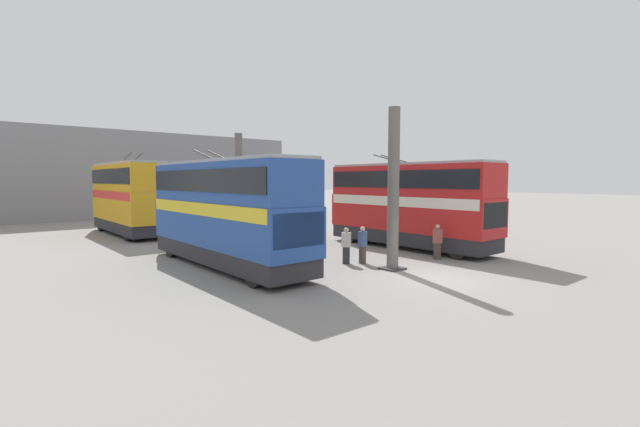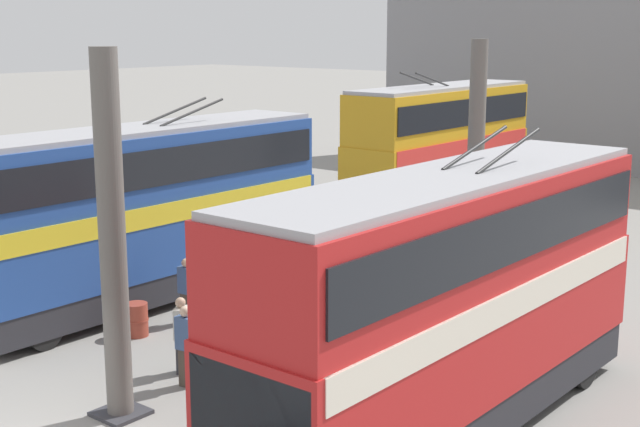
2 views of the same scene
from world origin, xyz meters
The scene contains 12 objects.
ground_plane centered at (0.00, 0.00, 0.00)m, with size 240.00×240.00×0.00m, color gray.
depot_back_wall centered at (37.12, 0.00, 4.55)m, with size 0.50×36.00×9.09m.
support_column_near centered at (2.50, 0.00, 3.44)m, with size 0.92×0.92×7.13m.
support_column_far centered at (16.13, 0.00, 3.44)m, with size 0.92×0.92×7.13m.
bus_left_far centered at (5.87, -5.37, 2.81)m, with size 10.65×2.54×5.56m.
bus_right_near centered at (7.80, 5.37, 2.76)m, with size 11.14×2.54×5.48m.
bus_right_mid centered at (22.79, 5.37, 2.96)m, with size 10.06×2.54×5.82m.
person_aisle_foreground centered at (4.30, 0.06, 0.94)m, with size 0.30×0.45×1.77m.
person_aisle_midway centered at (4.74, 0.70, 0.92)m, with size 0.48×0.43×1.73m.
person_by_right_row centered at (7.09, 3.12, 0.91)m, with size 0.27×0.44×1.72m.
person_by_left_row centered at (2.64, -3.59, 0.94)m, with size 0.38×0.48×1.76m.
oil_drum centered at (5.65, 3.38, 0.41)m, with size 0.59×0.59×0.83m.
Camera 1 is at (-9.84, 14.54, 3.98)m, focal length 24.00 mm.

